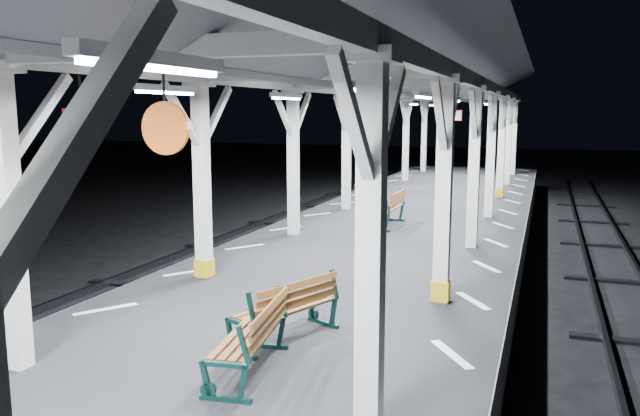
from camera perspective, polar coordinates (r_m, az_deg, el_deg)
The scene contains 8 objects.
ground at distance 8.67m, azimuth -5.32°, elevation -17.24°, with size 120.00×120.00×0.00m, color black.
platform at distance 8.46m, azimuth -5.37°, elevation -14.20°, with size 6.00×50.00×1.00m, color black.
hazard_stripes_left at distance 9.54m, azimuth -19.01°, elevation -8.74°, with size 1.00×48.00×0.01m, color silver.
hazard_stripes_right at distance 7.62m, azimuth 11.93°, elevation -12.94°, with size 1.00×48.00×0.01m, color silver.
canopy at distance 7.81m, azimuth -5.87°, elevation 14.37°, with size 5.40×49.00×4.65m.
bench_near at distance 6.86m, azimuth -5.95°, elevation -11.52°, with size 0.75×1.53×0.80m.
bench_mid at distance 7.75m, azimuth -2.83°, elevation -9.08°, with size 1.06×1.56×0.80m.
bench_far at distance 15.39m, azimuth 6.45°, elevation 0.03°, with size 0.61×1.60×0.87m.
Camera 1 is at (3.36, -7.03, 3.81)m, focal length 35.00 mm.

